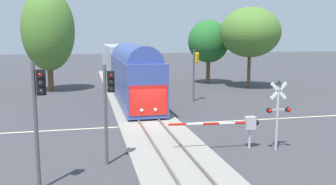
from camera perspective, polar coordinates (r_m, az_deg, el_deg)
ground_plane at (r=25.72m, az=-2.84°, el=-5.14°), size 220.00×220.00×0.00m
road_centre_stripe at (r=25.72m, az=-2.84°, el=-5.13°), size 44.00×0.20×0.01m
railway_track at (r=25.70m, az=-2.84°, el=-4.93°), size 4.40×80.00×0.32m
commuter_train at (r=42.84m, az=-6.95°, el=4.16°), size 3.04×37.58×5.16m
crossing_gate_near at (r=20.54m, az=11.41°, el=-4.85°), size 5.17×0.40×1.80m
crossing_signal_mast at (r=20.56m, az=16.79°, el=-2.30°), size 1.36×0.44×3.87m
traffic_signal_near_left at (r=15.21m, az=-19.54°, el=-1.93°), size 0.53×0.38×5.19m
traffic_signal_far_side at (r=34.69m, az=4.27°, el=4.05°), size 0.53×0.38×4.99m
traffic_signal_median at (r=17.54m, az=-9.28°, el=-0.91°), size 0.53×0.38×4.86m
maple_right_background at (r=44.81m, az=12.69°, el=9.14°), size 7.12×7.12×9.60m
oak_behind_train at (r=43.08m, az=-18.18°, el=9.19°), size 5.76×5.76×11.33m
oak_far_right at (r=48.23m, az=6.35°, el=7.91°), size 5.35×5.35×8.29m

